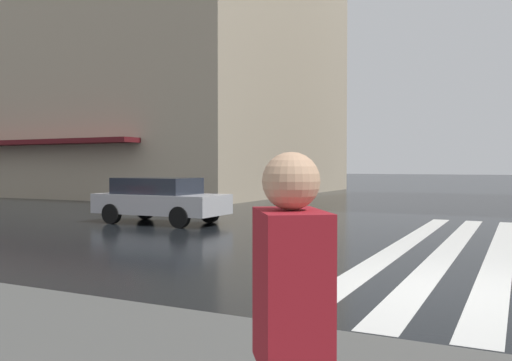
{
  "coord_description": "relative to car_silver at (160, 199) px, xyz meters",
  "views": [
    {
      "loc": [
        -8.1,
        -0.89,
        1.78
      ],
      "look_at": [
        4.44,
        5.33,
        1.4
      ],
      "focal_mm": 37.87,
      "sensor_mm": 36.0,
      "label": 1
    }
  ],
  "objects": [
    {
      "name": "zebra_crossing",
      "position": [
        -1.5,
        -9.68,
        -0.75
      ],
      "size": [
        13.0,
        4.5,
        0.01
      ],
      "color": "silver",
      "rests_on": "ground_plane"
    },
    {
      "name": "car_silver",
      "position": [
        0.0,
        0.0,
        0.0
      ],
      "size": [
        1.85,
        4.1,
        1.41
      ],
      "color": "#B7B7BC",
      "rests_on": "ground_plane"
    },
    {
      "name": "haussmann_block_mid",
      "position": [
        16.7,
        16.19,
        10.96
      ],
      "size": [
        20.6,
        28.32,
        23.92
      ],
      "color": "tan",
      "rests_on": "ground_plane"
    },
    {
      "name": "pedestrian_in_red_jacket",
      "position": [
        -11.71,
        -9.27,
        0.37
      ],
      "size": [
        0.62,
        0.51,
        1.68
      ],
      "color": "maroon",
      "rests_on": "sidewalk_pavement"
    },
    {
      "name": "ground_plane",
      "position": [
        -5.5,
        -9.17,
        -0.76
      ],
      "size": [
        220.0,
        220.0,
        0.0
      ],
      "primitive_type": "plane",
      "color": "black"
    }
  ]
}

